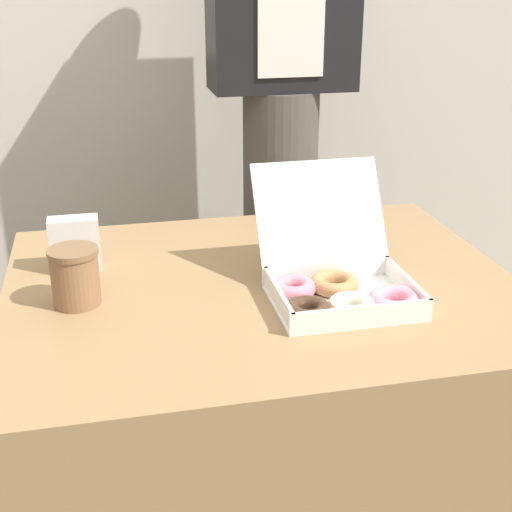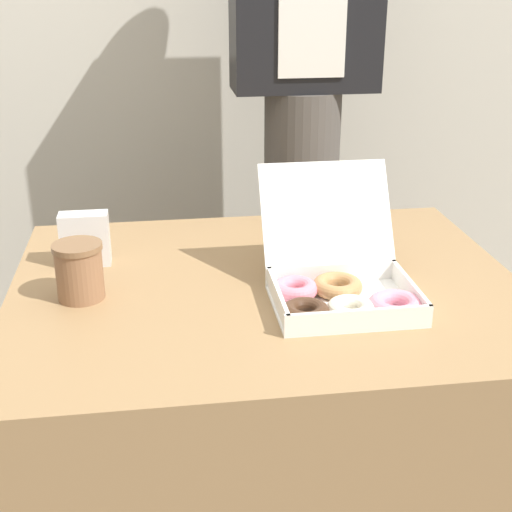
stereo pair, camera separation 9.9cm
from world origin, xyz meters
name	(u,v)px [view 1 (the left image)]	position (x,y,z in m)	size (l,w,h in m)	color
table	(262,418)	(0.00, 0.00, 0.35)	(1.10, 0.88, 0.70)	#99754C
donut_box	(338,283)	(0.13, -0.12, 0.74)	(0.31, 0.36, 0.24)	white
coffee_cup	(75,276)	(-0.39, -0.02, 0.76)	(0.10, 0.10, 0.12)	#8C6042
napkin_holder	(75,244)	(-0.39, 0.16, 0.76)	(0.11, 0.05, 0.12)	silver
person_customer	(281,95)	(0.22, 0.69, 0.98)	(0.42, 0.23, 1.82)	#4C4742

